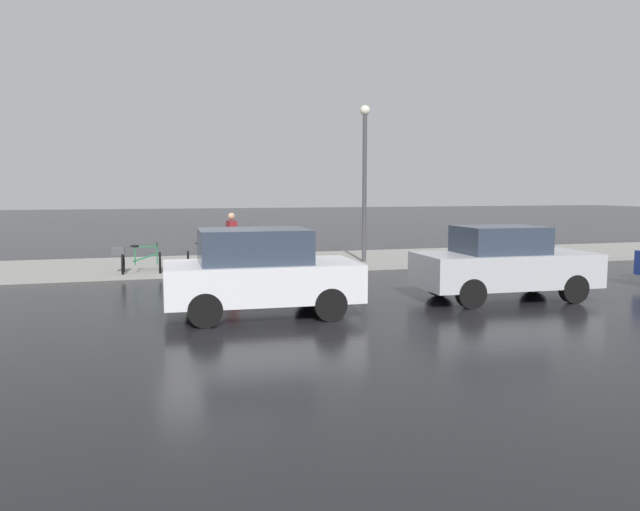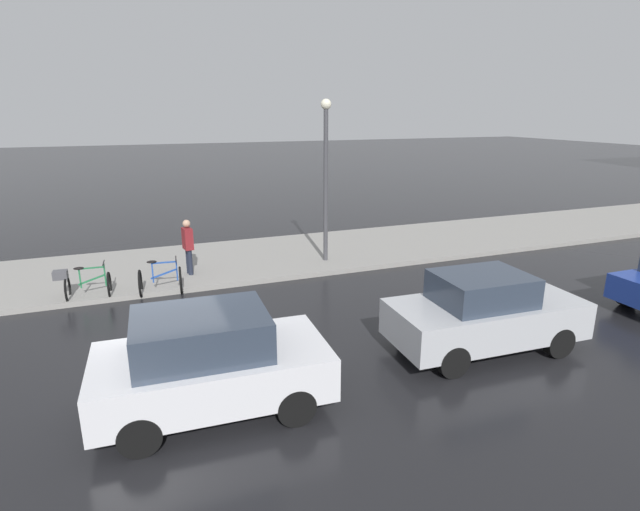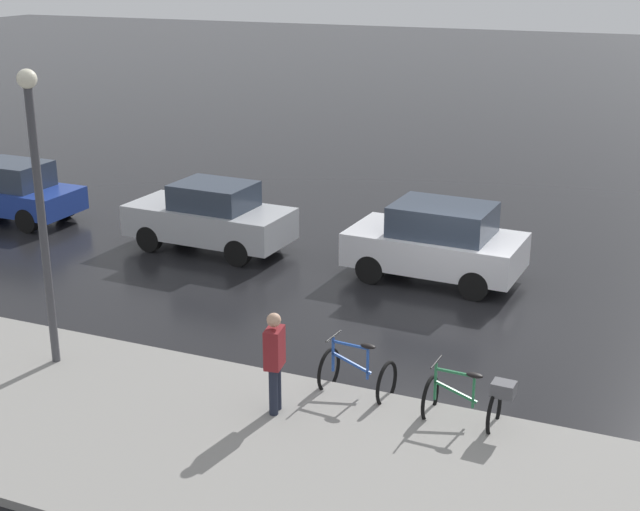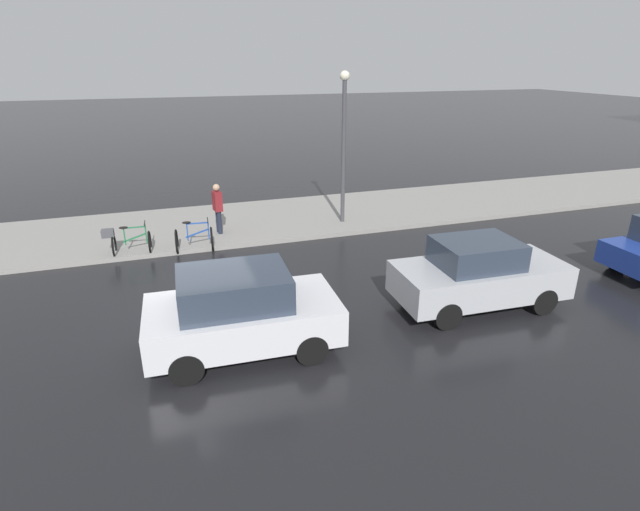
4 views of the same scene
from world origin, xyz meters
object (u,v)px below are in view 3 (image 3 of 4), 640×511
at_px(car_white, 437,242).
at_px(streetlamp, 39,197).
at_px(bicycle_nearest, 471,400).
at_px(bicycle_second, 357,375).
at_px(pedestrian, 275,360).
at_px(car_silver, 210,217).
at_px(car_blue, 11,191).

distance_m(car_white, streetlamp, 8.80).
relative_size(bicycle_nearest, bicycle_second, 1.16).
relative_size(bicycle_second, car_white, 0.30).
bearing_deg(car_white, pedestrian, 175.88).
height_order(bicycle_nearest, car_white, car_white).
height_order(bicycle_nearest, pedestrian, pedestrian).
height_order(bicycle_nearest, streetlamp, streetlamp).
bearing_deg(car_silver, pedestrian, -143.58).
xyz_separation_m(bicycle_second, pedestrian, (-1.17, 0.91, 0.60)).
height_order(bicycle_second, car_blue, car_blue).
height_order(bicycle_nearest, bicycle_second, bicycle_nearest).
bearing_deg(car_silver, streetlamp, -173.23).
relative_size(bicycle_nearest, car_silver, 0.33).
bearing_deg(bicycle_nearest, car_silver, 52.86).
bearing_deg(car_blue, car_white, -89.72).
bearing_deg(bicycle_nearest, car_white, 20.69).
height_order(car_blue, pedestrian, pedestrian).
distance_m(bicycle_nearest, car_silver, 10.04).
bearing_deg(bicycle_second, streetlamp, 101.37).
bearing_deg(pedestrian, streetlamp, 88.44).
bearing_deg(pedestrian, car_blue, 58.23).
bearing_deg(car_silver, bicycle_nearest, -127.14).
relative_size(bicycle_nearest, car_blue, 0.35).
bearing_deg(bicycle_nearest, bicycle_second, 82.41).
relative_size(bicycle_second, streetlamp, 0.22).
height_order(car_silver, pedestrian, pedestrian).
bearing_deg(bicycle_second, car_white, 3.83).
distance_m(car_white, car_blue, 11.91).
bearing_deg(streetlamp, car_white, -34.68).
relative_size(bicycle_nearest, pedestrian, 0.76).
distance_m(pedestrian, streetlamp, 4.81).
bearing_deg(car_blue, car_silver, -90.82).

